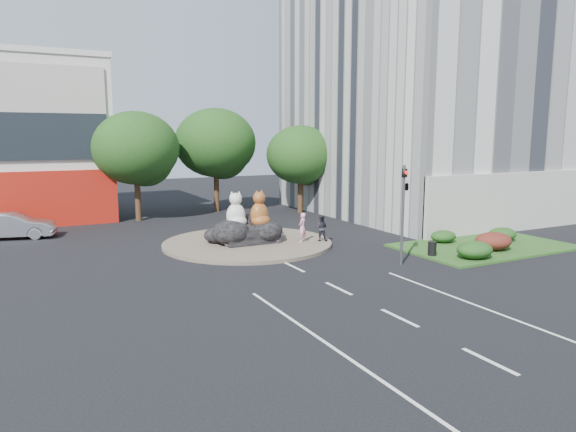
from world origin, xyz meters
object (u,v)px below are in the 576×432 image
at_px(cat_white, 236,209).
at_px(parked_car, 13,226).
at_px(cat_tabby, 259,208).
at_px(pedestrian_pink, 302,227).
at_px(kitten_white, 276,236).
at_px(pedestrian_dark, 321,228).
at_px(litter_bin, 432,248).
at_px(kitten_calico, 228,238).

bearing_deg(cat_white, parked_car, 155.26).
relative_size(cat_white, cat_tabby, 0.98).
bearing_deg(pedestrian_pink, kitten_white, -55.08).
bearing_deg(kitten_white, parked_car, 105.50).
relative_size(kitten_white, pedestrian_dark, 0.51).
height_order(cat_white, parked_car, cat_white).
height_order(kitten_white, litter_bin, kitten_white).
bearing_deg(kitten_calico, cat_white, 51.40).
xyz_separation_m(cat_white, cat_tabby, (1.34, -0.35, 0.02)).
relative_size(pedestrian_pink, pedestrian_dark, 1.10).
relative_size(cat_white, parked_car, 0.44).
height_order(kitten_calico, parked_car, parked_car).
xyz_separation_m(cat_tabby, pedestrian_pink, (2.24, -1.19, -1.13)).
bearing_deg(kitten_white, litter_bin, -86.03).
xyz_separation_m(cat_tabby, kitten_white, (0.74, -0.71, -1.60)).
distance_m(pedestrian_pink, parked_car, 18.28).
xyz_separation_m(kitten_white, pedestrian_dark, (2.64, -0.77, 0.39)).
bearing_deg(kitten_white, cat_white, 113.24).
relative_size(cat_tabby, pedestrian_dark, 1.40).
xyz_separation_m(cat_white, litter_bin, (8.22, -7.48, -1.69)).
bearing_deg(pedestrian_pink, cat_tabby, -65.31).
distance_m(cat_tabby, kitten_calico, 2.61).
distance_m(cat_tabby, kitten_white, 1.90).
bearing_deg(kitten_calico, pedestrian_dark, -1.52).
relative_size(kitten_white, parked_car, 0.16).
distance_m(kitten_white, litter_bin, 8.89).
height_order(kitten_calico, kitten_white, kitten_calico).
xyz_separation_m(kitten_calico, pedestrian_dark, (5.49, -1.15, 0.29)).
relative_size(parked_car, litter_bin, 6.61).
distance_m(parked_car, litter_bin, 25.53).
height_order(kitten_white, parked_car, parked_car).
bearing_deg(litter_bin, kitten_calico, 142.85).
xyz_separation_m(kitten_white, parked_car, (-13.77, 9.55, 0.21)).
xyz_separation_m(kitten_calico, pedestrian_pink, (4.35, -0.87, 0.37)).
distance_m(cat_tabby, parked_car, 15.81).
distance_m(cat_white, parked_car, 14.52).
height_order(cat_white, kitten_white, cat_white).
height_order(pedestrian_pink, pedestrian_dark, pedestrian_pink).
xyz_separation_m(cat_tabby, pedestrian_dark, (3.38, -1.47, -1.21)).
relative_size(cat_white, pedestrian_dark, 1.38).
relative_size(cat_white, pedestrian_pink, 1.25).
relative_size(kitten_calico, pedestrian_pink, 0.57).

